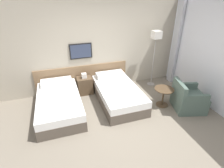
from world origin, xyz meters
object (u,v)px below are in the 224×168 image
nightstand (85,85)px  side_table (164,94)px  floor_lamp (156,40)px  bed_near_window (118,93)px  bed_near_door (59,103)px  armchair (188,100)px

nightstand → side_table: size_ratio=1.29×
floor_lamp → side_table: floor_lamp is taller
nightstand → side_table: bearing=-34.7°
bed_near_window → side_table: 1.24m
bed_near_door → side_table: size_ratio=3.76×
floor_lamp → nightstand: bearing=177.0°
bed_near_window → nightstand: bearing=137.8°
bed_near_window → side_table: bed_near_window is taller
bed_near_door → armchair: armchair is taller
side_table → bed_near_window: bearing=151.8°
nightstand → side_table: (1.88, -1.30, 0.09)m
floor_lamp → bed_near_door: bearing=-168.7°
nightstand → side_table: nightstand is taller
side_table → armchair: bearing=-33.0°
bed_near_window → nightstand: 1.07m
bed_near_window → nightstand: size_ratio=2.90×
armchair → floor_lamp: bearing=23.4°
floor_lamp → armchair: 1.96m
nightstand → armchair: bearing=-34.3°
bed_near_window → armchair: (1.61, -0.92, 0.03)m
bed_near_window → floor_lamp: floor_lamp is taller
nightstand → armchair: size_ratio=0.74×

